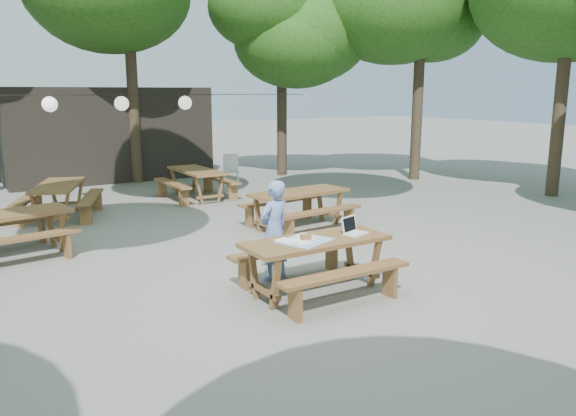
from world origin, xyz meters
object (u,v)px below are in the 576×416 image
(woman, at_px, (274,230))
(plastic_chair, at_px, (231,177))
(picnic_table_nw, at_px, (6,235))
(main_picnic_table, at_px, (316,265))

(woman, xyz_separation_m, plastic_chair, (3.20, 7.81, -0.47))
(picnic_table_nw, bearing_deg, woman, -53.59)
(picnic_table_nw, distance_m, plastic_chair, 7.85)
(plastic_chair, bearing_deg, picnic_table_nw, -119.73)
(woman, height_order, plastic_chair, woman)
(picnic_table_nw, bearing_deg, plastic_chair, 27.68)
(main_picnic_table, xyz_separation_m, plastic_chair, (3.03, 8.60, -0.13))
(main_picnic_table, distance_m, plastic_chair, 9.12)
(main_picnic_table, distance_m, woman, 0.88)
(main_picnic_table, height_order, woman, woman)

